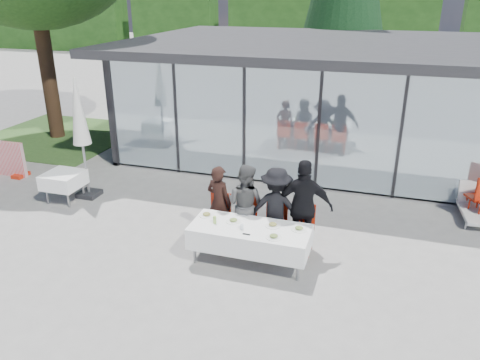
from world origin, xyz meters
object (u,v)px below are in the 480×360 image
diner_c (276,208)px  plate_a (207,215)px  plate_c (273,225)px  folded_eyeglasses (246,234)px  diner_a (219,202)px  diner_d (304,207)px  market_umbrella (79,120)px  juice_bottle (215,220)px  diner_b (245,204)px  diner_chair_d (303,226)px  plate_b (233,221)px  plate_d (299,229)px  spare_table_left (64,180)px  diner_chair_a (219,214)px  dining_table (250,237)px  diner_chair_c (276,222)px  plate_extra (274,237)px  diner_chair_b (245,218)px  lounger (474,206)px

diner_c → plate_a: bearing=18.7°
plate_c → folded_eyeglasses: size_ratio=2.06×
diner_a → diner_d: (1.76, 0.00, 0.16)m
diner_a → market_umbrella: size_ratio=0.53×
juice_bottle → diner_b: bearing=65.6°
diner_chair_d → plate_b: (-1.23, -0.64, 0.24)m
plate_c → plate_d: 0.50m
diner_a → diner_chair_d: diner_a is taller
diner_chair_d → spare_table_left: size_ratio=1.13×
diner_chair_d → market_umbrella: 5.91m
diner_chair_d → plate_d: size_ratio=3.38×
diner_chair_a → diner_d: 1.81m
dining_table → juice_bottle: juice_bottle is taller
diner_b → plate_c: (0.72, -0.58, -0.07)m
diner_d → dining_table: bearing=34.1°
plate_b → folded_eyeglasses: plate_b is taller
plate_a → dining_table: bearing=-11.3°
diner_chair_c → plate_extra: diner_chair_c is taller
diner_chair_a → plate_a: (-0.06, -0.56, 0.24)m
plate_a → plate_d: 1.84m
diner_b → diner_chair_b: diner_b is taller
dining_table → lounger: (4.37, 3.41, -0.28)m
juice_bottle → spare_table_left: bearing=163.0°
diner_chair_d → folded_eyeglasses: size_ratio=6.96×
plate_a → folded_eyeglasses: (0.97, -0.49, -0.02)m
diner_b → plate_a: 0.84m
juice_bottle → diner_c: bearing=38.6°
lounger → plate_c: bearing=-140.8°
diner_a → plate_d: diner_a is taller
diner_chair_c → plate_b: size_ratio=3.38×
diner_chair_d → dining_table: bearing=-139.2°
diner_b → plate_c: diner_b is taller
plate_extra → folded_eyeglasses: plate_extra is taller
diner_chair_d → market_umbrella: (-5.64, 0.97, 1.45)m
diner_chair_a → lounger: (5.26, 2.66, -0.28)m
diner_chair_c → market_umbrella: bearing=169.2°
diner_a → plate_extra: diner_a is taller
diner_chair_b → lounger: diner_chair_b is taller
diner_c → diner_d: diner_d is taller
juice_bottle → spare_table_left: (-4.46, 1.36, -0.27)m
lounger → diner_chair_b: bearing=-150.5°
diner_chair_d → plate_a: bearing=-162.9°
diner_b → diner_chair_b: size_ratio=1.73×
diner_c → plate_c: diner_c is taller
diner_chair_c → market_umbrella: (-5.09, 0.97, 1.45)m
diner_chair_a → plate_a: diner_chair_a is taller
dining_table → plate_a: bearing=168.7°
diner_chair_b → plate_extra: bearing=-50.2°
diner_d → plate_d: 0.60m
dining_table → plate_d: size_ratio=7.83×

